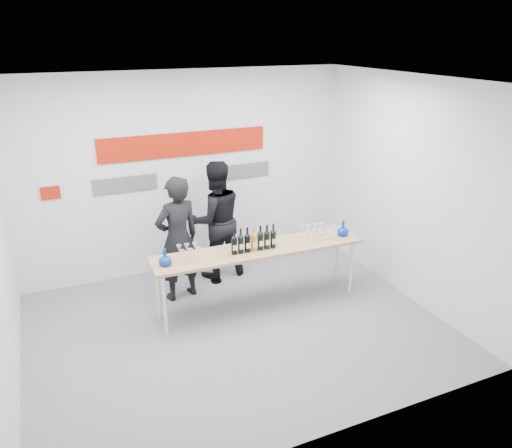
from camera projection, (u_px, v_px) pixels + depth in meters
name	position (u px, v px, depth m)	size (l,w,h in m)	color
ground	(237.00, 328.00, 6.28)	(5.00, 5.00, 0.00)	slate
back_wall	(186.00, 174.00, 7.44)	(5.00, 0.04, 3.00)	silver
signage	(182.00, 154.00, 7.29)	(3.38, 0.02, 0.79)	#AA1A07
tasting_table	(259.00, 253.00, 6.52)	(2.84, 0.64, 0.85)	tan
wine_bottles	(254.00, 239.00, 6.37)	(0.62, 0.09, 0.33)	black
decanter_left	(165.00, 257.00, 5.99)	(0.16, 0.16, 0.21)	#082C97
decanter_right	(343.00, 228.00, 6.87)	(0.16, 0.16, 0.21)	#082C97
glasses_left	(189.00, 253.00, 6.13)	(0.27, 0.23, 0.18)	silver
glasses_right	(316.00, 233.00, 6.75)	(0.46, 0.23, 0.18)	silver
presenter_left	(178.00, 239.00, 6.72)	(0.64, 0.42, 1.75)	black
presenter_right	(216.00, 220.00, 7.35)	(0.86, 0.67, 1.78)	black
mic_stand	(215.00, 255.00, 7.28)	(0.17, 0.17, 1.44)	black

